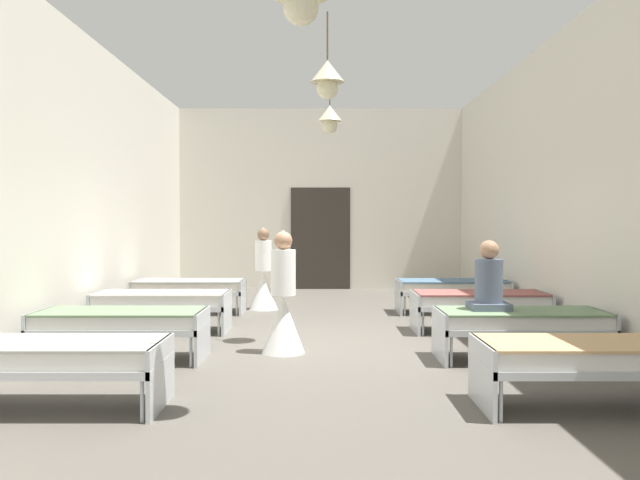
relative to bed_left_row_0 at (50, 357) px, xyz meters
The scene contains 13 objects.
ground_plane 3.69m from the bed_left_row_0, 51.26° to the left, with size 7.27×14.35×0.10m, color #59544C.
room_shell 5.16m from the bed_left_row_0, 62.01° to the left, with size 7.07×13.95×4.27m.
bed_left_row_0 is the anchor object (origin of this frame).
bed_right_row_0 4.57m from the bed_left_row_0, ahead, with size 1.90×0.84×0.57m.
bed_left_row_1 1.90m from the bed_left_row_0, 90.00° to the left, with size 1.90×0.84×0.57m.
bed_right_row_1 4.95m from the bed_left_row_0, 22.56° to the left, with size 1.90×0.84×0.57m.
bed_left_row_2 3.80m from the bed_left_row_0, 90.00° to the left, with size 1.90×0.84×0.57m.
bed_right_row_2 5.95m from the bed_left_row_0, 39.72° to the left, with size 1.90×0.84×0.57m.
bed_left_row_3 5.70m from the bed_left_row_0, 90.00° to the left, with size 1.90×0.84×0.57m.
bed_right_row_3 7.31m from the bed_left_row_0, 51.26° to the left, with size 1.90×0.84×0.57m.
nurse_near_aisle 2.95m from the bed_left_row_0, 51.62° to the left, with size 0.52×0.52×1.49m.
nurse_mid_aisle 6.28m from the bed_left_row_0, 78.51° to the left, with size 0.52×0.52×1.49m.
patient_seated_primary 4.68m from the bed_left_row_0, 25.07° to the left, with size 0.44×0.44×0.80m.
Camera 1 is at (-0.01, -8.19, 1.58)m, focal length 35.75 mm.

